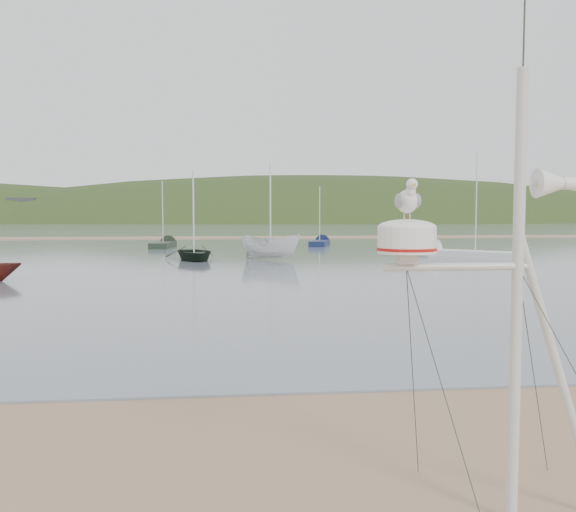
{
  "coord_description": "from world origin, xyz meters",
  "views": [
    {
      "loc": [
        1.58,
        -6.01,
        3.06
      ],
      "look_at": [
        2.32,
        1.0,
        2.56
      ],
      "focal_mm": 38.0,
      "sensor_mm": 36.0,
      "label": 1
    }
  ],
  "objects": [
    {
      "name": "boat_white",
      "position": [
        4.59,
        33.57,
        2.26
      ],
      "size": [
        2.37,
        2.36,
        4.44
      ],
      "primitive_type": "imported",
      "rotation": [
        0.0,
        0.0,
        0.95
      ],
      "color": "silver",
      "rests_on": "water"
    },
    {
      "name": "sailboat_dark_mid",
      "position": [
        -3.61,
        50.04,
        0.3
      ],
      "size": [
        2.2,
        6.5,
        6.36
      ],
      "color": "black",
      "rests_on": "ground"
    },
    {
      "name": "boat_dark",
      "position": [
        -0.37,
        33.72,
        2.29
      ],
      "size": [
        3.34,
        1.67,
        4.5
      ],
      "primitive_type": "imported",
      "rotation": [
        0.0,
        0.0,
        0.24
      ],
      "color": "black",
      "rests_on": "water"
    },
    {
      "name": "sailboat_blue_far",
      "position": [
        10.86,
        51.55,
        0.3
      ],
      "size": [
        3.07,
        6.15,
        5.98
      ],
      "color": "#121C3F",
      "rests_on": "ground"
    },
    {
      "name": "far_cottages",
      "position": [
        3.0,
        196.0,
        4.0
      ],
      "size": [
        294.4,
        6.3,
        8.0
      ],
      "color": "beige",
      "rests_on": "ground"
    },
    {
      "name": "sailboat_white_near",
      "position": [
        16.87,
        34.91,
        0.3
      ],
      "size": [
        6.9,
        6.93,
        7.79
      ],
      "color": "silver",
      "rests_on": "ground"
    },
    {
      "name": "water",
      "position": [
        0.0,
        132.0,
        0.02
      ],
      "size": [
        560.0,
        256.0,
        0.04
      ],
      "primitive_type": "cube",
      "color": "slate",
      "rests_on": "ground"
    },
    {
      "name": "sandbar",
      "position": [
        0.0,
        70.0,
        0.07
      ],
      "size": [
        560.0,
        7.0,
        0.07
      ],
      "primitive_type": "cube",
      "color": "#907153",
      "rests_on": "water"
    },
    {
      "name": "hill_ridge",
      "position": [
        18.52,
        235.0,
        -19.7
      ],
      "size": [
        620.0,
        180.0,
        80.0
      ],
      "color": "#233515",
      "rests_on": "ground"
    },
    {
      "name": "mast_rig",
      "position": [
        4.34,
        -0.46,
        1.3
      ],
      "size": [
        2.39,
        2.55,
        5.39
      ],
      "color": "silver",
      "rests_on": "ground"
    }
  ]
}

